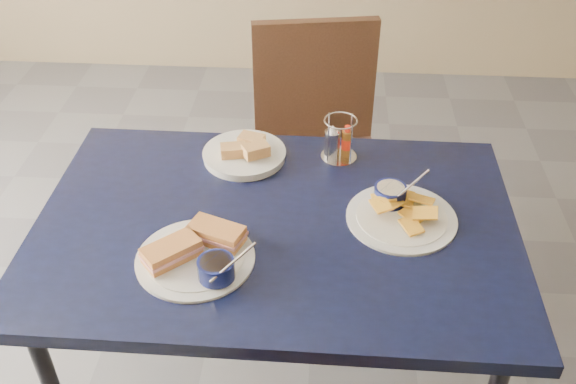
# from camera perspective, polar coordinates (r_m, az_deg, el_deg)

# --- Properties ---
(dining_table) EXTENTS (1.30, 0.87, 0.75)m
(dining_table) POSITION_cam_1_polar(r_m,az_deg,el_deg) (1.76, -1.06, -4.14)
(dining_table) COLOR black
(dining_table) RESTS_ON ground
(chair_far) EXTENTS (0.52, 0.51, 0.97)m
(chair_far) POSITION_cam_1_polar(r_m,az_deg,el_deg) (2.43, 2.93, 4.96)
(chair_far) COLOR black
(chair_far) RESTS_ON ground
(sandwich_plate) EXTENTS (0.31, 0.30, 0.12)m
(sandwich_plate) POSITION_cam_1_polar(r_m,az_deg,el_deg) (1.61, -7.95, -5.38)
(sandwich_plate) COLOR white
(sandwich_plate) RESTS_ON dining_table
(plantain_plate) EXTENTS (0.30, 0.30, 0.12)m
(plantain_plate) POSITION_cam_1_polar(r_m,az_deg,el_deg) (1.76, 9.77, -1.55)
(plantain_plate) COLOR white
(plantain_plate) RESTS_ON dining_table
(bread_basket) EXTENTS (0.25, 0.25, 0.07)m
(bread_basket) POSITION_cam_1_polar(r_m,az_deg,el_deg) (1.96, -3.84, 3.45)
(bread_basket) COLOR white
(bread_basket) RESTS_ON dining_table
(condiment_caddy) EXTENTS (0.11, 0.11, 0.14)m
(condiment_caddy) POSITION_cam_1_polar(r_m,az_deg,el_deg) (1.94, 4.46, 4.49)
(condiment_caddy) COLOR silver
(condiment_caddy) RESTS_ON dining_table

